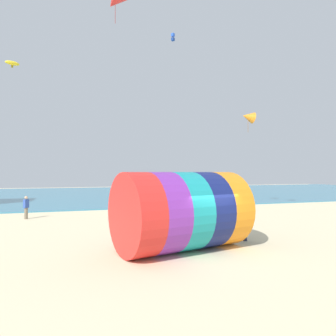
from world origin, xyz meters
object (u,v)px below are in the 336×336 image
at_px(kite_red_delta, 115,0).
at_px(kite_orange_delta, 248,117).
at_px(giant_inflatable_tube, 182,211).
at_px(kite_handler, 245,223).
at_px(bystander_near_water, 26,207).
at_px(kite_yellow_parafoil, 12,63).
at_px(kite_blue_box, 173,37).

bearing_deg(kite_red_delta, kite_orange_delta, 22.34).
bearing_deg(kite_orange_delta, giant_inflatable_tube, -131.49).
bearing_deg(kite_handler, kite_red_delta, 128.76).
height_order(kite_orange_delta, bystander_near_water, kite_orange_delta).
height_order(kite_handler, kite_red_delta, kite_red_delta).
relative_size(kite_yellow_parafoil, bystander_near_water, 0.68).
distance_m(kite_yellow_parafoil, bystander_near_water, 11.43).
bearing_deg(kite_orange_delta, kite_blue_box, 168.57).
height_order(kite_red_delta, kite_orange_delta, kite_red_delta).
height_order(kite_handler, kite_blue_box, kite_blue_box).
relative_size(kite_handler, bystander_near_water, 1.00).
relative_size(kite_orange_delta, kite_blue_box, 2.89).
bearing_deg(bystander_near_water, kite_red_delta, -33.29).
relative_size(kite_red_delta, bystander_near_water, 1.42).
xyz_separation_m(kite_handler, bystander_near_water, (-11.55, 10.88, -0.00)).
bearing_deg(kite_orange_delta, kite_handler, -123.08).
bearing_deg(kite_yellow_parafoil, bystander_near_water, -55.35).
bearing_deg(kite_blue_box, kite_handler, -93.59).
xyz_separation_m(kite_orange_delta, bystander_near_water, (-19.79, -1.77, -8.08)).
distance_m(kite_handler, kite_red_delta, 16.78).
height_order(kite_red_delta, kite_yellow_parafoil, kite_red_delta).
bearing_deg(giant_inflatable_tube, bystander_near_water, 124.25).
bearing_deg(giant_inflatable_tube, kite_red_delta, 104.28).
distance_m(kite_orange_delta, kite_blue_box, 10.69).
xyz_separation_m(kite_handler, kite_orange_delta, (8.24, 12.65, 8.07)).
bearing_deg(kite_handler, kite_orange_delta, 56.92).
distance_m(kite_orange_delta, bystander_near_water, 21.45).
relative_size(kite_orange_delta, bystander_near_water, 1.30).
xyz_separation_m(kite_handler, kite_yellow_parafoil, (-12.89, 12.82, 11.18)).
bearing_deg(kite_red_delta, giant_inflatable_tube, -75.72).
relative_size(giant_inflatable_tube, kite_blue_box, 8.19).
distance_m(kite_handler, bystander_near_water, 15.87).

